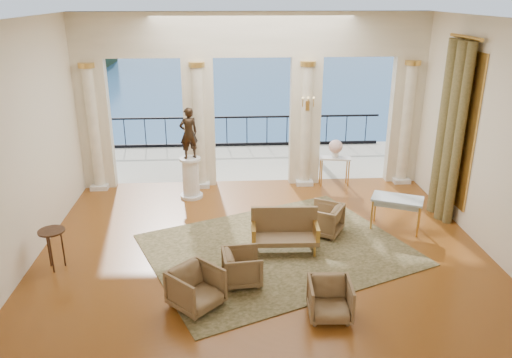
{
  "coord_description": "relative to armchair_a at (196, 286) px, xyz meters",
  "views": [
    {
      "loc": [
        -0.69,
        -9.0,
        4.93
      ],
      "look_at": [
        -0.1,
        0.6,
        1.32
      ],
      "focal_mm": 35.0,
      "sensor_mm": 36.0,
      "label": 1
    }
  ],
  "objects": [
    {
      "name": "wall_sconce",
      "position": [
        2.65,
        5.39,
        1.85
      ],
      "size": [
        0.3,
        0.11,
        0.33
      ],
      "color": "gold",
      "rests_on": "arcade"
    },
    {
      "name": "room_walls",
      "position": [
        1.25,
        0.77,
        2.5
      ],
      "size": [
        9.0,
        9.0,
        9.0
      ],
      "color": "white",
      "rests_on": "ground"
    },
    {
      "name": "pedestal",
      "position": [
        -0.37,
        4.79,
        0.12
      ],
      "size": [
        0.58,
        0.58,
        1.05
      ],
      "color": "silver",
      "rests_on": "ground"
    },
    {
      "name": "urn",
      "position": [
        3.45,
        5.43,
        0.68
      ],
      "size": [
        0.37,
        0.37,
        0.49
      ],
      "color": "white",
      "rests_on": "console_table"
    },
    {
      "name": "game_table",
      "position": [
        4.25,
        2.68,
        0.28
      ],
      "size": [
        1.22,
        0.98,
        0.74
      ],
      "rotation": [
        0.0,
        0.0,
        -0.43
      ],
      "color": "#A3BDCD",
      "rests_on": "ground"
    },
    {
      "name": "armchair_d",
      "position": [
        0.79,
        0.68,
        -0.04
      ],
      "size": [
        0.69,
        0.72,
        0.69
      ],
      "primitive_type": "imported",
      "rotation": [
        0.0,
        0.0,
        1.66
      ],
      "color": "#483922",
      "rests_on": "ground"
    },
    {
      "name": "armchair_c",
      "position": [
        2.61,
        2.54,
        -0.01
      ],
      "size": [
        0.94,
        0.96,
        0.74
      ],
      "primitive_type": "imported",
      "rotation": [
        0.0,
        0.0,
        -2.09
      ],
      "color": "#483922",
      "rests_on": "ground"
    },
    {
      "name": "palm_tree",
      "position": [
        3.25,
        8.48,
        3.71
      ],
      "size": [
        2.0,
        2.0,
        4.5
      ],
      "color": "#4C3823",
      "rests_on": "terrace"
    },
    {
      "name": "rug",
      "position": [
        1.56,
        1.85,
        -0.37
      ],
      "size": [
        6.11,
        5.52,
        0.02
      ],
      "primitive_type": "cube",
      "rotation": [
        0.0,
        0.0,
        0.4
      ],
      "color": "#2B2F16",
      "rests_on": "ground"
    },
    {
      "name": "terrace",
      "position": [
        1.25,
        7.68,
        -0.43
      ],
      "size": [
        10.0,
        3.6,
        0.1
      ],
      "primitive_type": "cube",
      "color": "beige",
      "rests_on": "ground"
    },
    {
      "name": "window_frame",
      "position": [
        5.72,
        3.38,
        1.72
      ],
      "size": [
        0.04,
        1.6,
        3.4
      ],
      "primitive_type": "cube",
      "color": "gold",
      "rests_on": "room_walls"
    },
    {
      "name": "armchair_a",
      "position": [
        0.0,
        0.0,
        0.0
      ],
      "size": [
        1.02,
        1.02,
        0.76
      ],
      "primitive_type": "imported",
      "rotation": [
        0.0,
        0.0,
        0.79
      ],
      "color": "#483922",
      "rests_on": "ground"
    },
    {
      "name": "headland",
      "position": [
        -28.75,
        71.88,
        -3.38
      ],
      "size": [
        22.0,
        18.0,
        6.0
      ],
      "primitive_type": "cube",
      "color": "black",
      "rests_on": "sea"
    },
    {
      "name": "console_table",
      "position": [
        3.45,
        5.43,
        0.27
      ],
      "size": [
        0.87,
        0.46,
        0.78
      ],
      "rotation": [
        0.0,
        0.0,
        -0.18
      ],
      "color": "silver",
      "rests_on": "ground"
    },
    {
      "name": "statue",
      "position": [
        -0.37,
        4.79,
        1.31
      ],
      "size": [
        0.55,
        0.47,
        1.28
      ],
      "primitive_type": "imported",
      "rotation": [
        0.0,
        0.0,
        3.58
      ],
      "color": "black",
      "rests_on": "pedestal"
    },
    {
      "name": "armchair_b",
      "position": [
        2.15,
        -0.41,
        -0.03
      ],
      "size": [
        0.71,
        0.67,
        0.7
      ],
      "primitive_type": "imported",
      "rotation": [
        0.0,
        0.0,
        -0.05
      ],
      "color": "#483922",
      "rests_on": "ground"
    },
    {
      "name": "arcade",
      "position": [
        1.25,
        5.71,
        2.2
      ],
      "size": [
        9.0,
        0.56,
        4.5
      ],
      "color": "beige",
      "rests_on": "ground"
    },
    {
      "name": "curtain",
      "position": [
        5.53,
        3.38,
        1.64
      ],
      "size": [
        0.33,
        1.4,
        4.09
      ],
      "color": "brown",
      "rests_on": "ground"
    },
    {
      "name": "floor",
      "position": [
        1.25,
        1.88,
        -0.38
      ],
      "size": [
        9.0,
        9.0,
        0.0
      ],
      "primitive_type": "plane",
      "color": "#4E2E0B",
      "rests_on": "ground"
    },
    {
      "name": "settee",
      "position": [
        1.68,
        1.84,
        0.06
      ],
      "size": [
        1.36,
        0.62,
        0.89
      ],
      "rotation": [
        0.0,
        0.0,
        -0.03
      ],
      "color": "#483922",
      "rests_on": "ground"
    },
    {
      "name": "side_table",
      "position": [
        -2.73,
        1.4,
        0.3
      ],
      "size": [
        0.49,
        0.49,
        0.8
      ],
      "color": "black",
      "rests_on": "ground"
    },
    {
      "name": "sea",
      "position": [
        1.25,
        61.88,
        -6.38
      ],
      "size": [
        160.0,
        160.0,
        0.0
      ],
      "primitive_type": "plane",
      "color": "#1F5197",
      "rests_on": "ground"
    },
    {
      "name": "balustrade",
      "position": [
        1.25,
        9.28,
        0.03
      ],
      "size": [
        9.0,
        0.06,
        1.03
      ],
      "color": "black",
      "rests_on": "terrace"
    }
  ]
}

